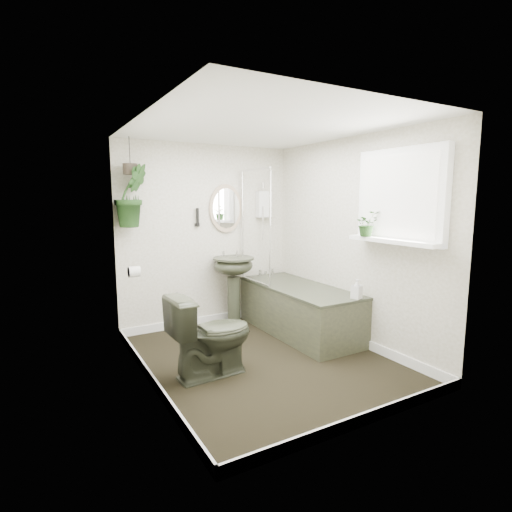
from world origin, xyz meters
TOP-DOWN VIEW (x-y plane):
  - floor at (0.00, 0.00)m, footprint 2.30×2.80m
  - ceiling at (0.00, 0.00)m, footprint 2.30×2.80m
  - wall_back at (0.00, 1.41)m, footprint 2.30×0.02m
  - wall_front at (0.00, -1.41)m, footprint 2.30×0.02m
  - wall_left at (-1.16, 0.00)m, footprint 0.02×2.80m
  - wall_right at (1.16, 0.00)m, footprint 0.02×2.80m
  - skirting at (0.00, 0.00)m, footprint 2.30×2.80m
  - bathtub at (0.80, 0.50)m, footprint 0.72×1.72m
  - bath_screen at (0.47, 0.99)m, footprint 0.04×0.72m
  - shower_box at (0.80, 1.34)m, footprint 0.20×0.10m
  - oval_mirror at (0.25, 1.37)m, footprint 0.46×0.03m
  - wall_sconce at (-0.15, 1.36)m, footprint 0.04×0.04m
  - toilet_roll_holder at (-1.10, 0.70)m, footprint 0.11×0.11m
  - window_recess at (1.09, -0.70)m, footprint 0.08×1.00m
  - window_sill at (1.02, -0.70)m, footprint 0.18×1.00m
  - window_blinds at (1.04, -0.70)m, footprint 0.01×0.86m
  - toilet at (-0.60, -0.07)m, footprint 0.79×0.47m
  - pedestal_sink at (0.25, 1.17)m, footprint 0.61×0.55m
  - sill_plant at (0.97, -0.40)m, footprint 0.27×0.24m
  - hanging_plant at (-0.97, 1.25)m, footprint 0.45×0.39m
  - soap_bottle at (0.97, -0.29)m, footprint 0.12×0.12m
  - hanging_pot at (-0.97, 1.25)m, footprint 0.16×0.16m

SIDE VIEW (x-z plane):
  - floor at x=0.00m, z-range -0.02..0.00m
  - skirting at x=0.00m, z-range 0.00..0.10m
  - bathtub at x=0.80m, z-range 0.00..0.58m
  - toilet at x=-0.60m, z-range 0.00..0.78m
  - pedestal_sink at x=0.25m, z-range 0.00..0.89m
  - soap_bottle at x=0.97m, z-range 0.58..0.79m
  - toilet_roll_holder at x=-1.10m, z-range 0.84..0.96m
  - wall_back at x=0.00m, z-range 0.00..2.30m
  - wall_front at x=0.00m, z-range 0.00..2.30m
  - wall_left at x=-1.16m, z-range 0.00..2.30m
  - wall_right at x=1.16m, z-range 0.00..2.30m
  - window_sill at x=1.02m, z-range 1.21..1.25m
  - bath_screen at x=0.47m, z-range 0.58..1.98m
  - sill_plant at x=0.97m, z-range 1.25..1.51m
  - wall_sconce at x=-0.15m, z-range 1.29..1.51m
  - oval_mirror at x=0.25m, z-range 1.19..1.81m
  - shower_box at x=0.80m, z-range 1.38..1.73m
  - window_recess at x=1.09m, z-range 1.20..2.10m
  - window_blinds at x=1.04m, z-range 1.27..2.03m
  - hanging_plant at x=-0.97m, z-range 1.31..2.01m
  - hanging_pot at x=-0.97m, z-range 1.89..2.01m
  - ceiling at x=0.00m, z-range 2.30..2.32m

